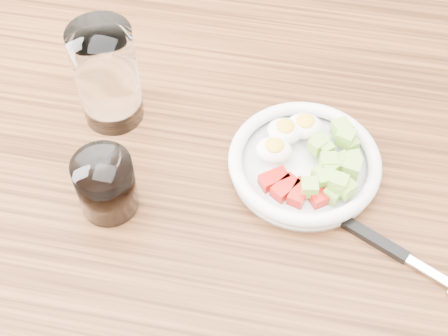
# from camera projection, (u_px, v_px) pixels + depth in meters

# --- Properties ---
(dining_table) EXTENTS (1.50, 0.90, 0.77)m
(dining_table) POSITION_uv_depth(u_px,v_px,m) (229.00, 227.00, 0.91)
(dining_table) COLOR brown
(dining_table) RESTS_ON ground
(bowl) EXTENTS (0.20, 0.20, 0.05)m
(bowl) POSITION_uv_depth(u_px,v_px,m) (305.00, 161.00, 0.83)
(bowl) COLOR white
(bowl) RESTS_ON dining_table
(fork) EXTENTS (0.21, 0.11, 0.01)m
(fork) POSITION_uv_depth(u_px,v_px,m) (390.00, 248.00, 0.77)
(fork) COLOR black
(fork) RESTS_ON dining_table
(water_glass) EXTENTS (0.09, 0.09, 0.15)m
(water_glass) POSITION_uv_depth(u_px,v_px,m) (107.00, 76.00, 0.84)
(water_glass) COLOR white
(water_glass) RESTS_ON dining_table
(coffee_glass) EXTENTS (0.08, 0.08, 0.09)m
(coffee_glass) POSITION_uv_depth(u_px,v_px,m) (106.00, 185.00, 0.78)
(coffee_glass) COLOR white
(coffee_glass) RESTS_ON dining_table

